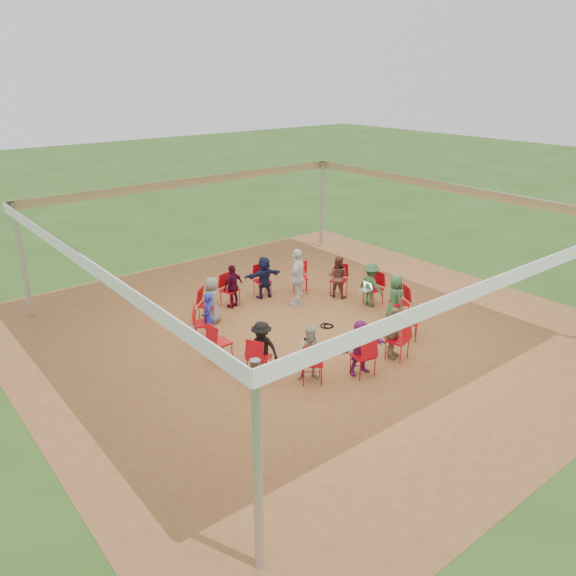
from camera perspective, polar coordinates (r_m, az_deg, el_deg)
ground at (r=13.81m, az=1.74°, el=-4.25°), size 80.00×80.00×0.00m
dirt_patch at (r=13.80m, az=1.74°, el=-4.22°), size 13.00×13.00×0.00m
tent at (r=12.96m, az=1.85°, el=5.26°), size 10.33×10.33×3.00m
chair_0 at (r=15.25m, az=8.69°, el=-0.09°), size 0.45×0.43×0.90m
chair_1 at (r=15.76m, az=5.19°, el=0.79°), size 0.58×0.57×0.90m
chair_2 at (r=15.90m, az=1.26°, el=1.06°), size 0.60×0.60×0.90m
chair_3 at (r=15.66m, az=-2.61°, el=0.72°), size 0.50×0.51×0.90m
chair_4 at (r=15.06m, az=-5.92°, el=-0.24°), size 0.52×0.53×0.90m
chair_5 at (r=14.20m, az=-8.12°, el=-1.72°), size 0.60×0.61×0.90m
chair_6 at (r=13.20m, az=-8.61°, el=-3.59°), size 0.57×0.56×0.90m
chair_7 at (r=12.26m, az=-6.92°, el=-5.53°), size 0.45×0.43×0.90m
chair_8 at (r=11.60m, az=-2.95°, el=-7.04°), size 0.58×0.57×0.90m
chair_9 at (r=11.41m, az=2.46°, el=-7.56°), size 0.60×0.60×0.90m
chair_10 at (r=11.74m, az=7.63°, el=-6.86°), size 0.50×0.51×0.90m
chair_11 at (r=12.50m, az=11.06°, el=-5.25°), size 0.52×0.53×0.90m
chair_12 at (r=13.47m, az=12.18°, el=-3.31°), size 0.60×0.61×0.90m
chair_13 at (r=14.45m, az=11.21°, el=-1.50°), size 0.57×0.56×0.90m
person_seated_0 at (r=15.12m, az=8.42°, el=0.33°), size 0.40×0.78×1.19m
person_seated_1 at (r=15.60m, az=5.07°, el=1.16°), size 0.56×0.66×1.19m
person_seated_2 at (r=15.50m, az=-2.44°, el=1.09°), size 1.16×0.62×1.19m
person_seated_3 at (r=14.93m, az=-5.60°, el=0.20°), size 0.76×0.52×1.19m
person_seated_4 at (r=14.10m, az=-7.69°, el=-1.20°), size 0.65×0.62×1.19m
person_seated_5 at (r=13.15m, az=-8.13°, el=-2.95°), size 0.44×0.51×1.19m
person_seated_6 at (r=11.63m, az=-2.69°, el=-6.14°), size 0.69×0.86×1.19m
person_seated_7 at (r=11.44m, az=2.43°, el=-6.62°), size 0.66×0.61×1.19m
person_seated_8 at (r=11.76m, az=7.34°, el=-5.97°), size 1.16×0.62×1.19m
person_seated_9 at (r=12.48m, az=10.62°, el=-4.50°), size 0.76×0.52×1.19m
person_seated_10 at (r=14.35m, az=10.81°, el=-1.00°), size 0.53×0.66×1.19m
standing_person at (r=14.93m, az=0.99°, el=1.10°), size 1.04×0.89×1.58m
cable_coil at (r=13.97m, az=4.02°, el=-3.87°), size 0.41×0.41×0.03m
laptop at (r=15.01m, az=7.99°, el=0.07°), size 0.26×0.32×0.22m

